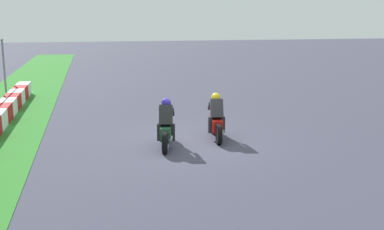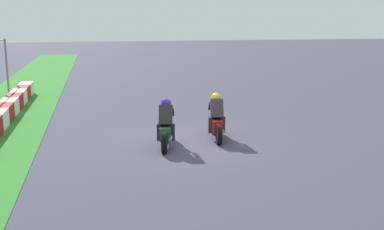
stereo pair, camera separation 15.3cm
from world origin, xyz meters
TOP-DOWN VIEW (x-y plane):
  - ground_plane at (0.00, 0.00)m, footprint 120.00×120.00m
  - rider_lane_a at (0.18, -0.90)m, footprint 2.04×0.59m
  - rider_lane_b at (-0.47, 0.85)m, footprint 2.02×0.64m

SIDE VIEW (x-z plane):
  - ground_plane at x=0.00m, z-range 0.00..0.00m
  - rider_lane_a at x=0.18m, z-range -0.13..1.38m
  - rider_lane_b at x=-0.47m, z-range -0.13..1.38m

